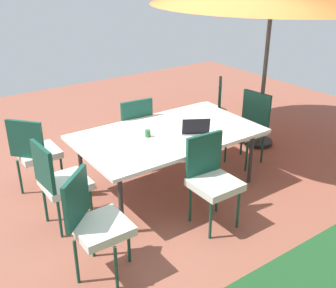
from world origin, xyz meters
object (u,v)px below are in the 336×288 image
(dining_table, at_px, (168,136))
(laptop, at_px, (195,130))
(chair_south, at_px, (133,128))
(chair_north, at_px, (212,177))
(chair_west, at_px, (249,125))
(cup, at_px, (148,133))
(chair_southeast, at_px, (35,150))
(chair_southwest, at_px, (209,107))
(chair_east, at_px, (59,180))
(chair_northeast, at_px, (94,221))

(dining_table, distance_m, laptop, 0.33)
(chair_south, bearing_deg, chair_north, 95.07)
(chair_west, relative_size, cup, 12.00)
(dining_table, bearing_deg, chair_southeast, -32.34)
(chair_southwest, height_order, chair_west, same)
(chair_east, bearing_deg, chair_northeast, 175.08)
(chair_northeast, bearing_deg, chair_southwest, -11.08)
(dining_table, distance_m, chair_east, 1.37)
(laptop, bearing_deg, chair_west, -140.86)
(dining_table, xyz_separation_m, chair_southwest, (-1.37, -0.85, -0.15))
(chair_east, relative_size, cup, 12.00)
(chair_southeast, distance_m, cup, 1.37)
(chair_south, distance_m, cup, 0.82)
(chair_west, bearing_deg, chair_south, -128.91)
(chair_northeast, bearing_deg, chair_south, 7.63)
(chair_northeast, xyz_separation_m, chair_southeast, (-0.05, -1.70, 0.00))
(chair_east, xyz_separation_m, chair_west, (-2.69, 0.03, 0.00))
(chair_south, xyz_separation_m, laptop, (-0.27, 0.99, 0.24))
(chair_east, height_order, laptop, chair_east)
(cup, bearing_deg, chair_east, 1.78)
(chair_east, height_order, chair_north, same)
(chair_east, bearing_deg, chair_south, -63.27)
(chair_northeast, xyz_separation_m, chair_north, (-1.34, -0.01, 0.00))
(dining_table, xyz_separation_m, chair_southeast, (1.34, -0.85, -0.15))
(chair_east, relative_size, chair_west, 1.00)
(laptop, bearing_deg, chair_east, 22.90)
(cup, bearing_deg, chair_west, 177.70)
(chair_north, distance_m, chair_west, 1.60)
(dining_table, relative_size, chair_southwest, 2.20)
(chair_south, relative_size, laptop, 2.45)
(dining_table, height_order, chair_south, chair_south)
(chair_north, bearing_deg, chair_west, 34.30)
(dining_table, relative_size, chair_southeast, 2.20)
(chair_north, height_order, cup, chair_north)
(chair_east, relative_size, chair_north, 1.00)
(chair_east, distance_m, chair_north, 1.57)
(chair_northeast, xyz_separation_m, cup, (-1.12, -0.89, 0.24))
(dining_table, xyz_separation_m, chair_south, (0.03, -0.78, -0.15))
(chair_south, distance_m, chair_east, 1.55)
(chair_south, distance_m, chair_west, 1.58)
(chair_southwest, bearing_deg, chair_southeast, -47.81)
(chair_southwest, relative_size, chair_southeast, 1.00)
(chair_east, height_order, cup, chair_east)
(chair_northeast, height_order, chair_south, same)
(chair_north, bearing_deg, chair_northeast, -176.31)
(chair_west, relative_size, chair_southeast, 1.00)
(cup, bearing_deg, dining_table, 172.82)
(chair_south, bearing_deg, laptop, 110.92)
(chair_south, xyz_separation_m, cup, (0.23, 0.75, 0.24))
(chair_southwest, relative_size, chair_south, 1.00)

